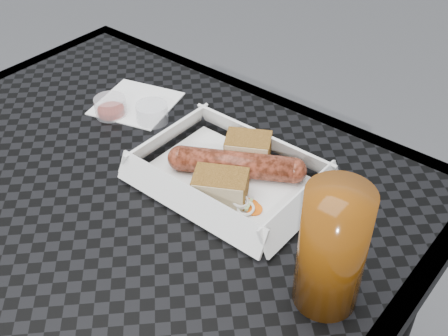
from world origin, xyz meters
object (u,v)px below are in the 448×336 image
(food_tray, at_px, (229,180))
(bratwurst, at_px, (236,164))
(patio_table, at_px, (87,253))
(drink_glass, at_px, (332,249))

(food_tray, height_order, bratwurst, bratwurst)
(bratwurst, bearing_deg, food_tray, -94.96)
(patio_table, height_order, food_tray, food_tray)
(patio_table, relative_size, drink_glass, 5.31)
(food_tray, distance_m, drink_glass, 0.23)
(bratwurst, distance_m, drink_glass, 0.23)
(drink_glass, bearing_deg, bratwurst, 153.39)
(drink_glass, bearing_deg, food_tray, 156.96)
(bratwurst, xyz_separation_m, drink_glass, (0.20, -0.10, 0.05))
(patio_table, relative_size, bratwurst, 4.65)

